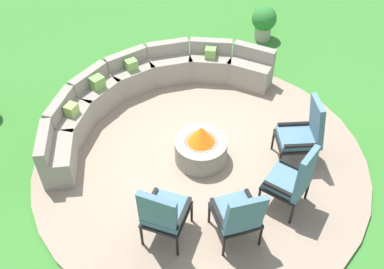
# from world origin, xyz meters

# --- Properties ---
(ground_plane) EXTENTS (24.00, 24.00, 0.00)m
(ground_plane) POSITION_xyz_m (0.00, 0.00, 0.00)
(ground_plane) COLOR #387A2D
(patio_circle) EXTENTS (5.22, 5.22, 0.06)m
(patio_circle) POSITION_xyz_m (0.00, 0.00, 0.03)
(patio_circle) COLOR gray
(patio_circle) RESTS_ON ground_plane
(fire_pit) EXTENTS (0.82, 0.82, 0.67)m
(fire_pit) POSITION_xyz_m (0.00, 0.00, 0.32)
(fire_pit) COLOR gray
(fire_pit) RESTS_ON patio_circle
(curved_stone_bench) EXTENTS (4.48, 2.08, 0.74)m
(curved_stone_bench) POSITION_xyz_m (0.23, 1.64, 0.37)
(curved_stone_bench) COLOR gray
(curved_stone_bench) RESTS_ON patio_circle
(lounge_chair_front_left) EXTENTS (0.79, 0.77, 1.13)m
(lounge_chair_front_left) POSITION_xyz_m (-1.36, -0.71, 0.63)
(lounge_chair_front_left) COLOR black
(lounge_chair_front_left) RESTS_ON patio_circle
(lounge_chair_front_right) EXTENTS (0.74, 0.77, 1.04)m
(lounge_chair_front_right) POSITION_xyz_m (-0.67, -1.37, 0.60)
(lounge_chair_front_right) COLOR black
(lounge_chair_front_right) RESTS_ON patio_circle
(lounge_chair_back_left) EXTENTS (0.67, 0.65, 1.13)m
(lounge_chair_back_left) POSITION_xyz_m (0.27, -1.50, 0.63)
(lounge_chair_back_left) COLOR black
(lounge_chair_back_left) RESTS_ON patio_circle
(lounge_chair_back_right) EXTENTS (0.78, 0.81, 1.16)m
(lounge_chair_back_right) POSITION_xyz_m (1.11, -1.05, 0.63)
(lounge_chair_back_right) COLOR black
(lounge_chair_back_right) RESTS_ON patio_circle
(potted_plant_1) EXTENTS (0.52, 0.52, 0.74)m
(potted_plant_1) POSITION_xyz_m (3.50, 1.69, 0.41)
(potted_plant_1) COLOR #A89E8E
(potted_plant_1) RESTS_ON ground_plane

